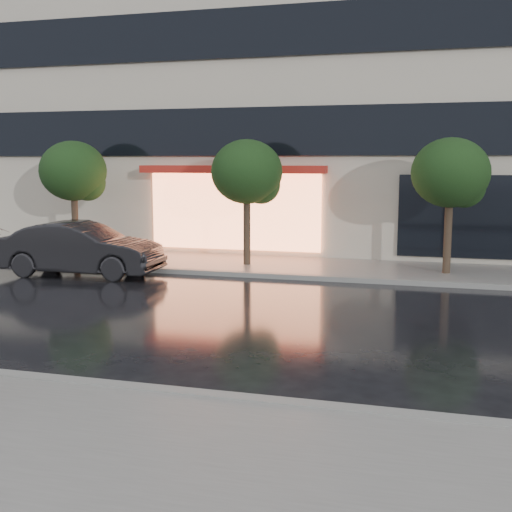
% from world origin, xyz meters
% --- Properties ---
extents(ground, '(120.00, 120.00, 0.00)m').
position_xyz_m(ground, '(0.00, 0.00, 0.00)').
color(ground, black).
rests_on(ground, ground).
extents(sidewalk_near, '(60.00, 4.50, 0.12)m').
position_xyz_m(sidewalk_near, '(0.00, -3.25, 0.06)').
color(sidewalk_near, slate).
rests_on(sidewalk_near, ground).
extents(sidewalk_far, '(60.00, 3.50, 0.12)m').
position_xyz_m(sidewalk_far, '(0.00, 10.25, 0.06)').
color(sidewalk_far, slate).
rests_on(sidewalk_far, ground).
extents(curb_near, '(60.00, 0.25, 0.14)m').
position_xyz_m(curb_near, '(0.00, -1.00, 0.07)').
color(curb_near, gray).
rests_on(curb_near, ground).
extents(curb_far, '(60.00, 0.25, 0.14)m').
position_xyz_m(curb_far, '(0.00, 8.50, 0.07)').
color(curb_far, gray).
rests_on(curb_far, ground).
extents(office_building, '(30.00, 12.76, 18.00)m').
position_xyz_m(office_building, '(-0.00, 17.97, 9.00)').
color(office_building, '#B8AE9B').
rests_on(office_building, ground).
extents(tree_far_west, '(2.20, 2.20, 3.99)m').
position_xyz_m(tree_far_west, '(-8.94, 10.03, 2.92)').
color(tree_far_west, '#33261C').
rests_on(tree_far_west, ground).
extents(tree_mid_west, '(2.20, 2.20, 3.99)m').
position_xyz_m(tree_mid_west, '(-2.94, 10.03, 2.92)').
color(tree_mid_west, '#33261C').
rests_on(tree_mid_west, ground).
extents(tree_mid_east, '(2.20, 2.20, 3.99)m').
position_xyz_m(tree_mid_east, '(3.06, 10.03, 2.92)').
color(tree_mid_east, '#33261C').
rests_on(tree_mid_east, ground).
extents(parked_car, '(4.81, 1.85, 1.56)m').
position_xyz_m(parked_car, '(-7.33, 7.49, 0.78)').
color(parked_car, black).
rests_on(parked_car, ground).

